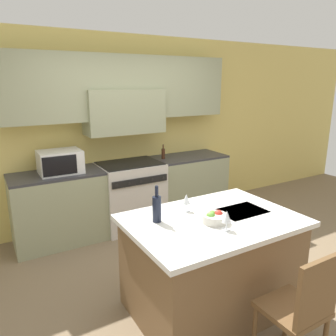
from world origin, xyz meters
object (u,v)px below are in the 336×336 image
(fruit_bowl, at_px, (214,217))
(microwave, at_px, (60,162))
(range_stove, at_px, (131,195))
(wine_glass_far, at_px, (186,200))
(wine_bottle, at_px, (157,208))
(wine_glass_near, at_px, (227,217))
(island_chair, at_px, (302,306))
(oil_bottle_on_counter, at_px, (163,153))

(fruit_bowl, bearing_deg, microwave, 110.51)
(range_stove, bearing_deg, wine_glass_far, -96.94)
(range_stove, relative_size, wine_bottle, 2.97)
(range_stove, xyz_separation_m, fruit_bowl, (-0.15, -2.10, 0.46))
(wine_glass_far, height_order, fruit_bowl, wine_glass_far)
(wine_glass_near, bearing_deg, microwave, 108.83)
(range_stove, height_order, island_chair, range_stove)
(island_chair, relative_size, wine_glass_far, 5.73)
(range_stove, relative_size, wine_glass_near, 5.77)
(wine_bottle, bearing_deg, oil_bottle_on_counter, 59.09)
(island_chair, relative_size, wine_bottle, 2.95)
(microwave, relative_size, wine_glass_far, 3.14)
(microwave, bearing_deg, wine_glass_far, -67.90)
(island_chair, xyz_separation_m, fruit_bowl, (-0.17, 0.80, 0.41))
(microwave, xyz_separation_m, wine_glass_near, (0.78, -2.28, -0.07))
(range_stove, relative_size, microwave, 1.83)
(range_stove, xyz_separation_m, wine_glass_far, (-0.21, -1.77, 0.53))
(microwave, xyz_separation_m, fruit_bowl, (0.79, -2.11, -0.14))
(wine_bottle, xyz_separation_m, wine_glass_far, (0.35, 0.07, -0.01))
(wine_glass_near, height_order, wine_glass_far, same)
(island_chair, height_order, oil_bottle_on_counter, oil_bottle_on_counter)
(wine_glass_near, xyz_separation_m, oil_bottle_on_counter, (0.73, 2.32, 0.01))
(range_stove, bearing_deg, microwave, 178.87)
(microwave, distance_m, island_chair, 3.11)
(wine_glass_far, bearing_deg, wine_glass_near, -83.78)
(wine_bottle, distance_m, wine_glass_far, 0.35)
(range_stove, distance_m, island_chair, 2.89)
(range_stove, xyz_separation_m, island_chair, (0.02, -2.89, 0.05))
(wine_bottle, height_order, oil_bottle_on_counter, wine_bottle)
(microwave, height_order, wine_bottle, microwave)
(wine_glass_far, relative_size, oil_bottle_on_counter, 0.76)
(wine_bottle, bearing_deg, wine_glass_near, -46.87)
(microwave, relative_size, wine_glass_near, 3.14)
(wine_bottle, xyz_separation_m, oil_bottle_on_counter, (1.13, 1.89, -0.00))
(range_stove, bearing_deg, island_chair, -89.60)
(wine_glass_far, xyz_separation_m, fruit_bowl, (0.07, -0.33, -0.07))
(microwave, bearing_deg, wine_bottle, -78.49)
(microwave, distance_m, wine_bottle, 1.90)
(wine_glass_near, bearing_deg, oil_bottle_on_counter, 72.51)
(range_stove, relative_size, wine_glass_far, 5.77)
(fruit_bowl, relative_size, oil_bottle_on_counter, 1.01)
(microwave, bearing_deg, island_chair, -71.75)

